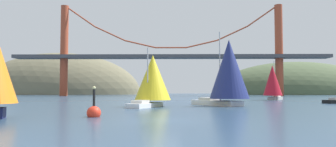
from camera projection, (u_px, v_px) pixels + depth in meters
ground_plane at (162, 120)px, 22.39m from camera, size 360.00×360.00×0.00m
headland_right at (296, 94)px, 156.24m from camera, size 80.52×44.00×31.54m
headland_left at (59, 94)px, 158.07m from camera, size 79.76×44.00×40.55m
suspension_bridge at (171, 54)px, 118.04m from camera, size 114.49×6.00×33.45m
sailboat_crimson_sail at (273, 82)px, 68.12m from camera, size 6.14×7.53×8.33m
sailboat_navy_sail at (228, 71)px, 42.39m from camera, size 8.24×9.79×10.04m
sailboat_yellow_sail at (152, 79)px, 40.78m from camera, size 6.02×8.00×7.33m
channel_buoy at (94, 112)px, 25.20m from camera, size 1.10×1.10×2.64m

